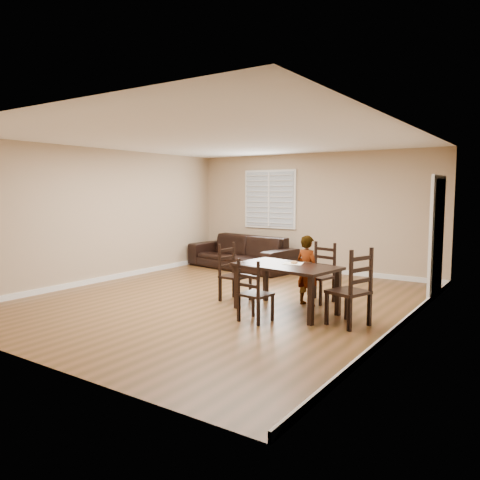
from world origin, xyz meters
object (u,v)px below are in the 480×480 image
dining_table (286,271)px  sofa (241,252)px  chair_near (322,274)px  chair_left (230,274)px  child (307,270)px  chair_right (356,292)px  donut (294,262)px  chair_far (251,294)px

dining_table → sofa: (-2.79, 2.92, -0.25)m
dining_table → sofa: 4.05m
dining_table → chair_near: (0.16, 0.98, -0.19)m
dining_table → chair_left: chair_left is taller
child → sofa: child is taller
chair_left → chair_right: (2.35, -0.37, 0.05)m
donut → sofa: sofa is taller
child → donut: size_ratio=10.30×
chair_far → donut: size_ratio=8.13×
chair_left → chair_right: size_ratio=0.89×
chair_left → chair_right: chair_right is taller
chair_far → child: bearing=-92.4°
chair_right → child: bearing=-106.8°
dining_table → chair_left: 1.20m
chair_near → chair_left: chair_near is taller
chair_right → sofa: 5.05m
sofa → dining_table: bearing=-36.8°
chair_right → donut: chair_right is taller
chair_far → sofa: 4.59m
donut → sofa: 3.97m
chair_left → donut: chair_left is taller
chair_right → sofa: size_ratio=0.40×
chair_near → chair_left: (-1.33, -0.81, -0.01)m
dining_table → chair_near: size_ratio=1.68×
dining_table → donut: donut is taller
chair_far → child: size_ratio=0.79×
chair_far → donut: 1.05m
chair_near → chair_right: size_ratio=0.91×
dining_table → child: bearing=90.0°
chair_right → chair_left: bearing=-81.0°
chair_right → chair_far: bearing=-47.1°
chair_far → child: 1.39m
chair_far → chair_left: (-1.05, 0.98, 0.03)m
donut → dining_table: bearing=-105.1°
donut → chair_right: bearing=-18.2°
chair_right → donut: bearing=-90.2°
dining_table → child: 0.57m
chair_right → child: (-1.10, 0.76, 0.08)m
chair_far → donut: (0.17, 0.98, 0.34)m
chair_left → sofa: (-1.61, 2.75, -0.05)m
child → dining_table: bearing=97.7°
dining_table → donut: (0.05, 0.17, 0.11)m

